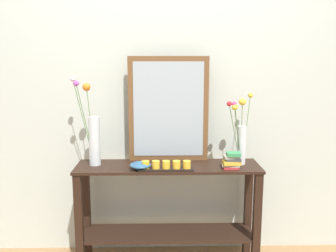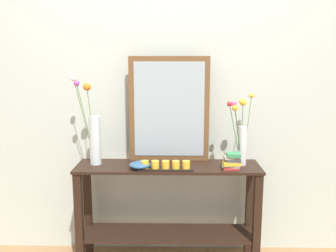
% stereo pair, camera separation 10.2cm
% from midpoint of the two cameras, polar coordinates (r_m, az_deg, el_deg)
% --- Properties ---
extents(wall_back, '(6.40, 0.08, 2.70)m').
position_cam_midpoint_polar(wall_back, '(3.01, 1.07, 5.75)').
color(wall_back, beige).
rests_on(wall_back, ground).
extents(console_table, '(1.38, 0.36, 0.80)m').
position_cam_midpoint_polar(console_table, '(2.92, 1.03, -11.71)').
color(console_table, black).
rests_on(console_table, ground).
extents(mirror_leaning, '(0.62, 0.03, 0.81)m').
position_cam_midpoint_polar(mirror_leaning, '(2.88, 1.20, 2.55)').
color(mirror_leaning, brown).
rests_on(mirror_leaning, console_table).
extents(tall_vase_left, '(0.20, 0.15, 0.66)m').
position_cam_midpoint_polar(tall_vase_left, '(2.84, -10.22, -1.27)').
color(tall_vase_left, silver).
rests_on(tall_vase_left, console_table).
extents(vase_right, '(0.22, 0.20, 0.54)m').
position_cam_midpoint_polar(vase_right, '(2.83, 12.12, -1.39)').
color(vase_right, silver).
rests_on(vase_right, console_table).
extents(candle_tray, '(0.39, 0.09, 0.07)m').
position_cam_midpoint_polar(candle_tray, '(2.70, 0.72, -6.12)').
color(candle_tray, black).
rests_on(candle_tray, console_table).
extents(decorative_bowl, '(0.15, 0.15, 0.06)m').
position_cam_midpoint_polar(decorative_bowl, '(2.73, -3.21, -5.93)').
color(decorative_bowl, '#2D5B84').
rests_on(decorative_bowl, console_table).
extents(book_stack, '(0.14, 0.10, 0.12)m').
position_cam_midpoint_polar(book_stack, '(2.76, 10.75, -5.34)').
color(book_stack, '#C63338').
rests_on(book_stack, console_table).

